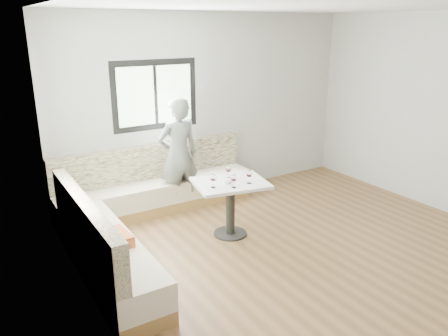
{
  "coord_description": "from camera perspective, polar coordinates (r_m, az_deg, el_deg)",
  "views": [
    {
      "loc": [
        -3.35,
        -3.34,
        2.59
      ],
      "look_at": [
        -0.6,
        1.1,
        0.89
      ],
      "focal_mm": 35.0,
      "sensor_mm": 36.0,
      "label": 1
    }
  ],
  "objects": [
    {
      "name": "olive_ramekin",
      "position": [
        5.45,
        0.46,
        -1.68
      ],
      "size": [
        0.11,
        0.11,
        0.04
      ],
      "color": "white",
      "rests_on": "table"
    },
    {
      "name": "person",
      "position": [
        6.26,
        -5.98,
        1.65
      ],
      "size": [
        0.61,
        0.4,
        1.66
      ],
      "primitive_type": "imported",
      "rotation": [
        0.0,
        0.0,
        3.15
      ],
      "color": "#5B615A",
      "rests_on": "ground"
    },
    {
      "name": "wine_glass_d",
      "position": [
        5.57,
        0.59,
        -0.15
      ],
      "size": [
        0.08,
        0.08,
        0.17
      ],
      "color": "white",
      "rests_on": "table"
    },
    {
      "name": "wine_glass_c",
      "position": [
        5.39,
        3.34,
        -0.81
      ],
      "size": [
        0.08,
        0.08,
        0.17
      ],
      "color": "white",
      "rests_on": "table"
    },
    {
      "name": "room",
      "position": [
        4.87,
        11.68,
        3.69
      ],
      "size": [
        5.01,
        5.01,
        2.81
      ],
      "color": "brown",
      "rests_on": "ground"
    },
    {
      "name": "wine_glass_b",
      "position": [
        5.24,
        1.29,
        -1.36
      ],
      "size": [
        0.08,
        0.08,
        0.17
      ],
      "color": "white",
      "rests_on": "table"
    },
    {
      "name": "table",
      "position": [
        5.55,
        0.83,
        -3.56
      ],
      "size": [
        1.01,
        0.86,
        0.73
      ],
      "rotation": [
        0.0,
        0.0,
        -0.2
      ],
      "color": "black",
      "rests_on": "ground"
    },
    {
      "name": "banquette",
      "position": [
        5.73,
        -11.27,
        -5.51
      ],
      "size": [
        2.9,
        2.8,
        0.95
      ],
      "color": "olive",
      "rests_on": "ground"
    },
    {
      "name": "wine_glass_a",
      "position": [
        5.24,
        -1.4,
        -1.34
      ],
      "size": [
        0.08,
        0.08,
        0.17
      ],
      "color": "white",
      "rests_on": "table"
    }
  ]
}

